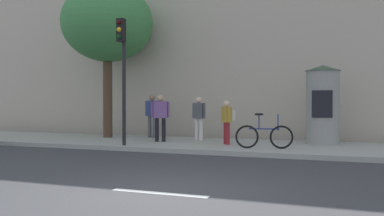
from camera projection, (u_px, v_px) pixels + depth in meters
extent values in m
plane|color=#38383A|center=(159.00, 193.00, 6.92)|extent=(80.00, 80.00, 0.00)
cube|color=#9E9B93|center=(244.00, 146.00, 13.51)|extent=(36.00, 4.00, 0.15)
cube|color=silver|center=(159.00, 193.00, 6.91)|extent=(1.80, 0.16, 0.01)
cube|color=#B7A893|center=(268.00, 11.00, 18.13)|extent=(36.00, 5.00, 11.50)
cylinder|color=black|center=(124.00, 94.00, 13.17)|extent=(0.12, 0.12, 3.42)
cube|color=black|center=(121.00, 30.00, 12.97)|extent=(0.24, 0.24, 0.75)
sphere|color=#390605|center=(119.00, 22.00, 12.84)|extent=(0.16, 0.16, 0.16)
sphere|color=#F2A519|center=(119.00, 30.00, 12.84)|extent=(0.16, 0.16, 0.16)
sphere|color=#07330F|center=(119.00, 37.00, 12.85)|extent=(0.16, 0.16, 0.16)
cylinder|color=gray|center=(323.00, 108.00, 13.54)|extent=(1.09, 1.09, 2.50)
cone|color=#334C33|center=(323.00, 68.00, 13.52)|extent=(1.20, 1.20, 0.20)
cube|color=black|center=(322.00, 104.00, 13.02)|extent=(0.65, 0.02, 0.90)
cylinder|color=#4C3826|center=(108.00, 99.00, 16.16)|extent=(0.37, 0.37, 3.08)
ellipsoid|color=#3D7F42|center=(108.00, 23.00, 16.11)|extent=(3.69, 3.69, 3.14)
cylinder|color=silver|center=(197.00, 129.00, 15.05)|extent=(0.14, 0.14, 0.82)
cylinder|color=silver|center=(201.00, 129.00, 14.94)|extent=(0.14, 0.14, 0.82)
cube|color=#4C4C51|center=(199.00, 111.00, 14.98)|extent=(0.44, 0.33, 0.58)
cylinder|color=#4C4C51|center=(194.00, 111.00, 15.12)|extent=(0.09, 0.09, 0.55)
cylinder|color=#4C4C51|center=(204.00, 111.00, 14.84)|extent=(0.09, 0.09, 0.55)
sphere|color=beige|center=(199.00, 100.00, 14.97)|extent=(0.22, 0.22, 0.22)
cylinder|color=#4C4C51|center=(154.00, 127.00, 16.01)|extent=(0.14, 0.14, 0.87)
cylinder|color=#4C4C51|center=(150.00, 127.00, 16.12)|extent=(0.14, 0.14, 0.87)
cube|color=navy|center=(152.00, 108.00, 16.05)|extent=(0.48, 0.30, 0.62)
cylinder|color=navy|center=(158.00, 108.00, 15.93)|extent=(0.09, 0.09, 0.59)
cylinder|color=navy|center=(146.00, 108.00, 16.18)|extent=(0.09, 0.09, 0.59)
sphere|color=#8C664C|center=(152.00, 98.00, 16.05)|extent=(0.24, 0.24, 0.24)
cylinder|color=black|center=(157.00, 130.00, 14.41)|extent=(0.14, 0.14, 0.86)
cylinder|color=black|center=(164.00, 130.00, 14.43)|extent=(0.14, 0.14, 0.86)
cube|color=#724C84|center=(160.00, 110.00, 14.41)|extent=(0.54, 0.42, 0.61)
cylinder|color=#724C84|center=(152.00, 110.00, 14.39)|extent=(0.09, 0.09, 0.58)
cylinder|color=#724C84|center=(168.00, 110.00, 14.43)|extent=(0.09, 0.09, 0.58)
sphere|color=tan|center=(160.00, 98.00, 14.40)|extent=(0.23, 0.23, 0.23)
cube|color=#B78C33|center=(160.00, 110.00, 14.59)|extent=(0.32, 0.26, 0.36)
cylinder|color=maroon|center=(226.00, 133.00, 13.60)|extent=(0.14, 0.14, 0.75)
cylinder|color=maroon|center=(228.00, 134.00, 13.37)|extent=(0.14, 0.14, 0.75)
cube|color=#B78C33|center=(227.00, 114.00, 13.48)|extent=(0.45, 0.51, 0.53)
cylinder|color=#B78C33|center=(224.00, 114.00, 13.74)|extent=(0.09, 0.09, 0.51)
cylinder|color=#B78C33|center=(229.00, 115.00, 13.21)|extent=(0.09, 0.09, 0.51)
sphere|color=beige|center=(227.00, 104.00, 13.47)|extent=(0.20, 0.20, 0.20)
cube|color=silver|center=(232.00, 115.00, 13.52)|extent=(0.29, 0.32, 0.36)
torus|color=black|center=(247.00, 137.00, 12.31)|extent=(0.71, 0.22, 0.72)
torus|color=black|center=(281.00, 137.00, 12.19)|extent=(0.71, 0.22, 0.72)
cylinder|color=navy|center=(264.00, 129.00, 12.25)|extent=(0.93, 0.25, 0.04)
cylinder|color=navy|center=(259.00, 122.00, 12.26)|extent=(0.04, 0.04, 0.45)
cylinder|color=navy|center=(278.00, 122.00, 12.20)|extent=(0.04, 0.04, 0.50)
cube|color=black|center=(259.00, 114.00, 12.26)|extent=(0.26, 0.15, 0.06)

